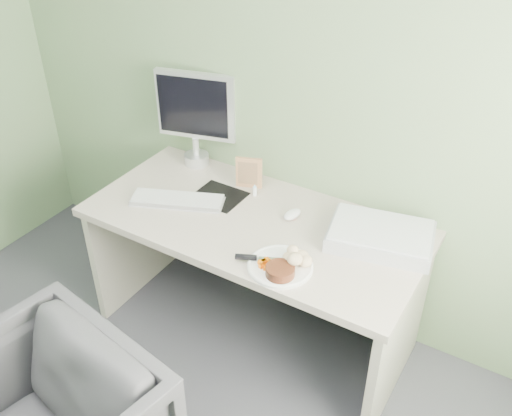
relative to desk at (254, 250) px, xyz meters
The scene contains 14 objects.
wall_back 0.89m from the desk, 90.00° to the left, with size 3.50×3.50×0.00m, color #69855D.
desk is the anchor object (origin of this frame).
plate 0.41m from the desk, 40.86° to the right, with size 0.28×0.28×0.01m, color white.
steak 0.47m from the desk, 43.83° to the right, with size 0.12×0.12×0.04m, color black.
potato_pile 0.44m from the desk, 32.09° to the right, with size 0.13×0.09×0.07m, color tan.
carrot_heap 0.41m from the desk, 49.69° to the right, with size 0.07×0.06×0.04m, color #E96104.
steak_knife 0.38m from the desk, 57.81° to the right, with size 0.22×0.12×0.02m.
mousepad 0.32m from the desk, 162.02° to the left, with size 0.24×0.21×0.00m, color black.
keyboard 0.45m from the desk, behind, with size 0.44×0.13×0.02m, color white.
computer_mouse 0.27m from the desk, 37.01° to the left, with size 0.06×0.10×0.04m, color white.
photo_frame 0.40m from the desk, 125.86° to the left, with size 0.13×0.02×0.17m, color #A8784E.
eyedrop_bottle 0.30m from the desk, 119.77° to the left, with size 0.02×0.02×0.06m.
scanner 0.63m from the desk, 13.50° to the left, with size 0.45×0.30×0.07m, color #A3A5A9.
monitor 0.78m from the desk, 149.94° to the left, with size 0.42×0.16×0.51m.
Camera 1 is at (1.13, -0.23, 2.28)m, focal length 40.00 mm.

